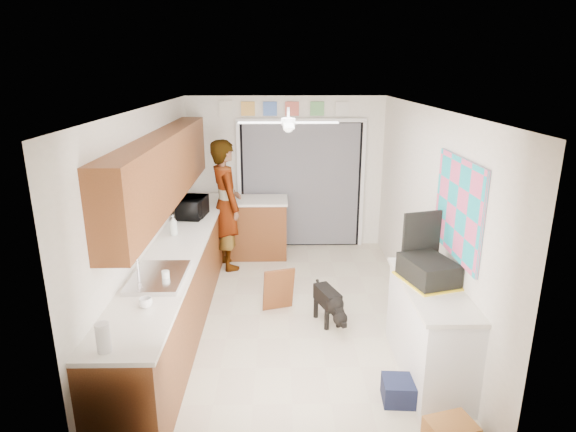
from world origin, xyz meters
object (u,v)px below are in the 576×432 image
object	(u,v)px
cup	(146,303)
dog	(327,304)
microwave	(193,207)
man	(226,205)
soap_bottle	(173,225)
paper_towel_roll	(103,337)
navy_crate	(402,391)
suitcase	(428,270)

from	to	relation	value
cup	dog	xyz separation A→B (m)	(1.71, 1.39, -0.74)
dog	microwave	bearing A→B (deg)	124.13
man	microwave	bearing A→B (deg)	116.19
microwave	soap_bottle	size ratio (longest dim) A/B	1.93
paper_towel_roll	dog	distance (m)	2.87
soap_bottle	paper_towel_roll	distance (m)	2.56
navy_crate	man	bearing A→B (deg)	120.83
cup	dog	size ratio (longest dim) A/B	0.19
soap_bottle	suitcase	xyz separation A→B (m)	(2.73, -1.40, -0.01)
soap_bottle	suitcase	size ratio (longest dim) A/B	0.48
microwave	suitcase	world-z (taller)	microwave
microwave	navy_crate	world-z (taller)	microwave
dog	paper_towel_roll	bearing A→B (deg)	-151.91
suitcase	paper_towel_roll	bearing A→B (deg)	-173.29
cup	navy_crate	distance (m)	2.42
cup	paper_towel_roll	distance (m)	0.68
cup	soap_bottle	bearing A→B (deg)	94.65
microwave	suitcase	xyz separation A→B (m)	(2.63, -2.16, -0.02)
suitcase	navy_crate	distance (m)	1.14
microwave	cup	bearing A→B (deg)	-171.58
microwave	soap_bottle	distance (m)	0.77
microwave	suitcase	size ratio (longest dim) A/B	0.93
man	soap_bottle	bearing A→B (deg)	134.09
man	cup	bearing A→B (deg)	150.01
soap_bottle	dog	xyz separation A→B (m)	(1.87, -0.50, -0.83)
microwave	paper_towel_roll	world-z (taller)	microwave
microwave	paper_towel_roll	distance (m)	3.32
soap_bottle	dog	bearing A→B (deg)	-15.13
microwave	man	world-z (taller)	man
soap_bottle	dog	world-z (taller)	soap_bottle
cup	dog	bearing A→B (deg)	39.09
microwave	cup	world-z (taller)	microwave
microwave	paper_towel_roll	xyz separation A→B (m)	(-0.07, -3.32, -0.02)
soap_bottle	cup	world-z (taller)	soap_bottle
cup	paper_towel_roll	bearing A→B (deg)	-100.36
microwave	dog	xyz separation A→B (m)	(1.76, -1.26, -0.84)
suitcase	microwave	bearing A→B (deg)	124.00
soap_bottle	suitcase	distance (m)	3.07
man	dog	size ratio (longest dim) A/B	3.19
microwave	cup	size ratio (longest dim) A/B	4.34
suitcase	navy_crate	size ratio (longest dim) A/B	1.54
microwave	soap_bottle	xyz separation A→B (m)	(-0.10, -0.76, -0.01)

